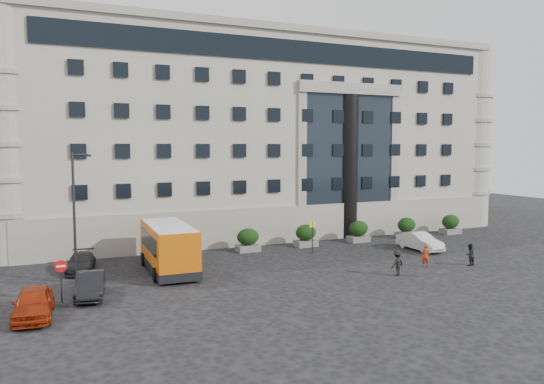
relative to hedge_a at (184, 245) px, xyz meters
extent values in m
plane|color=black|center=(4.00, -7.80, -0.93)|extent=(120.00, 120.00, 0.00)
cube|color=gray|center=(10.00, 14.20, 8.07)|extent=(44.00, 24.00, 18.00)
cylinder|color=black|center=(16.00, 2.50, 5.57)|extent=(1.80, 1.80, 13.00)
cube|color=#60605D|center=(0.00, 0.00, -0.68)|extent=(1.80, 1.20, 0.50)
ellipsoid|color=black|center=(0.00, 0.00, 0.24)|extent=(1.80, 1.26, 1.34)
cube|color=#60605D|center=(5.20, 0.00, -0.68)|extent=(1.80, 1.20, 0.50)
ellipsoid|color=black|center=(5.20, 0.00, 0.24)|extent=(1.80, 1.26, 1.34)
cube|color=#60605D|center=(10.40, 0.00, -0.68)|extent=(1.80, 1.20, 0.50)
ellipsoid|color=black|center=(10.40, 0.00, 0.24)|extent=(1.80, 1.26, 1.34)
cube|color=#60605D|center=(15.60, 0.00, -0.68)|extent=(1.80, 1.20, 0.50)
ellipsoid|color=black|center=(15.60, 0.00, 0.24)|extent=(1.80, 1.26, 1.34)
cube|color=#60605D|center=(20.80, 0.00, -0.68)|extent=(1.80, 1.20, 0.50)
ellipsoid|color=black|center=(20.80, 0.00, 0.24)|extent=(1.80, 1.26, 1.34)
cube|color=#60605D|center=(26.00, 0.00, -0.68)|extent=(1.80, 1.20, 0.50)
ellipsoid|color=black|center=(26.00, 0.00, 0.24)|extent=(1.80, 1.26, 1.34)
cylinder|color=#262628|center=(-8.00, -4.80, 3.07)|extent=(0.16, 0.16, 8.00)
cylinder|color=#262628|center=(-7.55, -4.80, 6.92)|extent=(0.90, 0.12, 0.12)
cube|color=black|center=(-7.10, -4.80, 6.87)|extent=(0.35, 0.18, 0.14)
cylinder|color=#262628|center=(9.50, -2.80, 0.32)|extent=(0.08, 0.08, 2.50)
cube|color=yellow|center=(9.50, -2.80, 1.37)|extent=(0.50, 0.06, 0.45)
cylinder|color=#262628|center=(-9.00, -8.80, 0.17)|extent=(0.08, 0.08, 2.20)
cylinder|color=red|center=(-9.00, -8.86, 1.07)|extent=(0.64, 0.05, 0.64)
cube|color=white|center=(-9.00, -8.90, 1.07)|extent=(0.45, 0.04, 0.10)
cube|color=#C45609|center=(-2.14, -4.21, 0.91)|extent=(2.87, 7.65, 2.58)
cube|color=black|center=(-2.14, -4.21, -0.48)|extent=(2.91, 7.69, 0.55)
cube|color=black|center=(-2.14, -4.21, 1.18)|extent=(2.87, 5.99, 1.13)
cube|color=silver|center=(-2.14, -4.21, 2.15)|extent=(2.73, 7.27, 0.18)
cylinder|color=black|center=(-3.52, -6.58, -0.48)|extent=(0.31, 0.91, 0.90)
cylinder|color=black|center=(-0.93, -6.67, -0.48)|extent=(0.31, 0.91, 0.90)
cylinder|color=black|center=(-3.34, -1.74, -0.48)|extent=(0.31, 0.91, 0.90)
cylinder|color=black|center=(-0.75, -1.83, -0.48)|extent=(0.31, 0.91, 0.90)
cube|color=maroon|center=(-10.41, 9.76, 0.75)|extent=(3.13, 4.28, 2.71)
cube|color=maroon|center=(-9.92, 6.99, 0.32)|extent=(2.65, 2.12, 1.84)
cube|color=black|center=(-9.79, 6.24, 0.70)|extent=(2.05, 0.48, 0.87)
cylinder|color=black|center=(-11.11, 6.89, -0.47)|extent=(0.44, 0.95, 0.91)
cylinder|color=black|center=(-8.76, 7.30, -0.47)|extent=(0.44, 0.95, 0.91)
cylinder|color=black|center=(-11.73, 10.41, -0.47)|extent=(0.44, 0.95, 0.91)
cylinder|color=black|center=(-9.38, 10.83, -0.47)|extent=(0.44, 0.95, 0.91)
imported|color=maroon|center=(-10.37, -11.01, -0.18)|extent=(2.14, 4.54, 1.50)
imported|color=black|center=(-7.50, -8.36, -0.24)|extent=(2.08, 4.36, 1.38)
imported|color=black|center=(-7.50, -1.74, -0.32)|extent=(2.41, 4.43, 1.22)
imported|color=silver|center=(18.03, -5.19, -0.22)|extent=(1.58, 4.34, 1.42)
imported|color=#A52F10|center=(14.55, -9.97, -0.15)|extent=(0.67, 0.58, 1.56)
imported|color=black|center=(17.60, -11.00, -0.16)|extent=(0.86, 0.74, 1.55)
imported|color=black|center=(11.15, -11.28, -0.11)|extent=(1.18, 0.87, 1.64)
camera|label=1|loc=(-10.05, -38.79, 7.46)|focal=35.00mm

